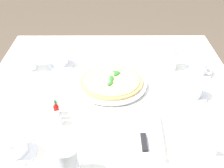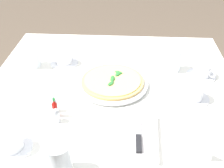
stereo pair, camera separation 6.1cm
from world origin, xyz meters
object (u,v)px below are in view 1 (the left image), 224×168
(water_glass_far_right, at_px, (28,59))
(dinner_knife, at_px, (144,131))
(coffee_cup_far_left, at_px, (193,90))
(salt_shaker, at_px, (56,108))
(pizza, at_px, (112,81))
(water_glass_near_left, at_px, (170,59))
(napkin_folded, at_px, (143,135))
(pepper_shaker, at_px, (59,118))
(water_glass_right_edge, at_px, (68,162))
(hot_sauce_bottle, at_px, (58,111))
(menu_card, at_px, (204,143))
(pizza_plate, at_px, (112,83))
(coffee_cup_near_right, at_px, (16,146))
(coffee_cup_left_edge, at_px, (61,60))
(coffee_cup_back_corner, at_px, (199,68))

(water_glass_far_right, height_order, dinner_knife, water_glass_far_right)
(coffee_cup_far_left, xyz_separation_m, salt_shaker, (-0.11, 0.53, -0.00))
(pizza, distance_m, water_glass_near_left, 0.31)
(napkin_folded, xyz_separation_m, pepper_shaker, (0.07, 0.29, 0.02))
(water_glass_far_right, relative_size, dinner_knife, 0.61)
(water_glass_far_right, xyz_separation_m, water_glass_right_edge, (-0.60, -0.26, 0.00))
(hot_sauce_bottle, xyz_separation_m, menu_card, (-0.16, -0.49, -0.00))
(pizza_plate, distance_m, coffee_cup_far_left, 0.34)
(salt_shaker, bearing_deg, coffee_cup_far_left, -78.58)
(coffee_cup_near_right, relative_size, dinner_knife, 0.68)
(pepper_shaker, height_order, menu_card, menu_card)
(coffee_cup_left_edge, relative_size, water_glass_far_right, 1.12)
(water_glass_near_left, bearing_deg, menu_card, -177.89)
(pizza_plate, bearing_deg, dinner_knife, -160.73)
(water_glass_near_left, distance_m, water_glass_right_edge, 0.72)
(coffee_cup_far_left, height_order, pepper_shaker, coffee_cup_far_left)
(coffee_cup_left_edge, height_order, napkin_folded, coffee_cup_left_edge)
(coffee_cup_far_left, height_order, dinner_knife, coffee_cup_far_left)
(pizza, xyz_separation_m, coffee_cup_near_right, (-0.37, 0.30, 0.01))
(coffee_cup_back_corner, height_order, napkin_folded, coffee_cup_back_corner)
(hot_sauce_bottle, xyz_separation_m, pepper_shaker, (-0.03, -0.01, -0.01))
(dinner_knife, relative_size, salt_shaker, 3.47)
(coffee_cup_near_right, bearing_deg, dinner_knife, -80.16)
(water_glass_far_right, distance_m, napkin_folded, 0.67)
(pizza, xyz_separation_m, water_glass_far_right, (0.14, 0.38, 0.03))
(coffee_cup_left_edge, distance_m, water_glass_far_right, 0.15)
(pepper_shaker, bearing_deg, napkin_folded, -103.36)
(water_glass_right_edge, distance_m, dinner_knife, 0.28)
(coffee_cup_back_corner, relative_size, water_glass_right_edge, 1.16)
(menu_card, bearing_deg, water_glass_right_edge, -133.82)
(water_glass_far_right, bearing_deg, menu_card, -127.03)
(pizza_plate, distance_m, salt_shaker, 0.27)
(water_glass_far_right, xyz_separation_m, hot_sauce_bottle, (-0.35, -0.19, -0.02))
(coffee_cup_left_edge, height_order, water_glass_near_left, water_glass_near_left)
(coffee_cup_left_edge, distance_m, coffee_cup_near_right, 0.55)
(water_glass_near_left, relative_size, napkin_folded, 0.46)
(coffee_cup_back_corner, distance_m, dinner_knife, 0.50)
(coffee_cup_near_right, bearing_deg, pizza, -38.74)
(pizza_plate, bearing_deg, water_glass_near_left, -61.59)
(pizza, distance_m, water_glass_right_edge, 0.47)
(pizza_plate, distance_m, coffee_cup_back_corner, 0.41)
(pizza_plate, distance_m, napkin_folded, 0.32)
(coffee_cup_left_edge, bearing_deg, dinner_knife, -144.04)
(coffee_cup_back_corner, bearing_deg, menu_card, 167.24)
(napkin_folded, height_order, pepper_shaker, pepper_shaker)
(pizza, height_order, menu_card, menu_card)
(coffee_cup_near_right, distance_m, menu_card, 0.59)
(coffee_cup_left_edge, relative_size, water_glass_near_left, 1.29)
(water_glass_far_right, xyz_separation_m, napkin_folded, (-0.45, -0.49, -0.04))
(coffee_cup_near_right, distance_m, water_glass_near_left, 0.77)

